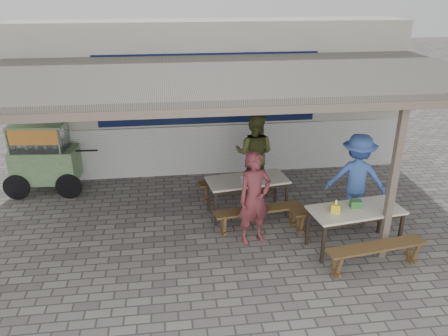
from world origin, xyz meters
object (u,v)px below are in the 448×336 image
Objects in this scene: patron_street_side at (254,198)px; tissue_box at (336,208)px; condiment_bowl at (245,179)px; table_left at (247,183)px; bench_left_street at (259,214)px; donation_box at (356,204)px; bench_right_wall at (334,212)px; condiment_jar at (257,172)px; patron_right_table at (356,178)px; patron_wall_side at (254,154)px; table_right at (356,213)px; vendor_cart at (43,156)px; bench_left_wall at (237,184)px; bench_right_street at (376,251)px.

patron_street_side reaches higher than tissue_box.
patron_street_side is 8.53× the size of condiment_bowl.
table_left is at bearing 69.15° from patron_street_side.
patron_street_side is at bearing -123.80° from bench_left_street.
donation_box is at bearing -30.28° from patron_street_side.
bench_right_wall is at bearing 99.72° from donation_box.
patron_street_side is 18.13× the size of condiment_jar.
patron_right_table is 9.20× the size of donation_box.
patron_wall_side is at bearing 70.08° from condiment_bowl.
table_right reaches higher than bench_left_street.
patron_street_side reaches higher than vendor_cart.
patron_right_table is (6.18, -1.99, 0.01)m from vendor_cart.
bench_left_wall is 0.99× the size of bench_right_wall.
table_right is 1.72m from patron_street_side.
tissue_box is (-0.30, -0.72, 0.48)m from bench_right_wall.
condiment_jar is (4.40, -1.34, -0.05)m from vendor_cart.
bench_left_street is 0.84× the size of vendor_cart.
bench_right_street is at bearing -49.70° from patron_street_side.
table_right is 0.75m from bench_right_street.
tissue_box is (0.88, -2.51, -0.06)m from patron_wall_side.
tissue_box is at bearing 120.30° from bench_right_street.
patron_wall_side is at bearing 63.72° from table_left.
tissue_box reaches higher than bench_right_street.
condiment_bowl reaches higher than table_right.
patron_wall_side reaches higher than vendor_cart.
vendor_cart is 6.48m from donation_box.
table_left is 2.72m from bench_right_street.
tissue_box is (-0.39, -0.06, 0.15)m from table_right.
bench_left_street is 2.15m from bench_right_street.
condiment_bowl is (-0.15, 0.63, 0.43)m from bench_left_street.
condiment_bowl is (-0.29, -0.26, -0.02)m from condiment_jar.
bench_left_street is at bearing 26.63° from patron_right_table.
table_left reaches higher than bench_left_wall.
tissue_box is (1.31, -2.17, 0.48)m from bench_left_wall.
bench_right_wall is at bearing -9.10° from patron_street_side.
condiment_bowl is at bearing 94.50° from patron_wall_side.
patron_wall_side is (-1.27, 2.45, 0.21)m from table_right.
donation_box reaches higher than bench_left_street.
patron_right_table is 18.50× the size of condiment_jar.
tissue_box is at bearing 133.75° from patron_wall_side.
tissue_box is at bearing -44.52° from bench_left_street.
table_left is 8.28× the size of condiment_bowl.
bench_right_street is 18.17× the size of condiment_jar.
donation_box is 2.01× the size of condiment_jar.
bench_left_wall is 2.58m from tissue_box.
bench_left_wall is 0.99× the size of bench_right_street.
donation_box is (0.40, 0.11, -0.01)m from tissue_box.
tissue_box is 0.42m from donation_box.
bench_right_street is at bearing -90.00° from table_right.
donation_box reaches higher than bench_right_wall.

